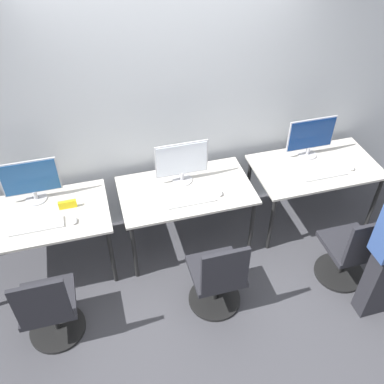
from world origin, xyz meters
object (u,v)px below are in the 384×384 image
object	(u,v)px
keyboard_left	(36,226)
mouse_right	(351,167)
mouse_left	(74,221)
keyboard_right	(323,174)
keyboard_center	(191,200)
office_chair_right	(350,253)
office_chair_left	(50,311)
monitor_left	(31,180)
monitor_center	(182,162)
office_chair_center	(218,280)
monitor_right	(311,137)
mouse_center	(219,193)

from	to	relation	value
keyboard_left	mouse_right	bearing A→B (deg)	0.12
mouse_left	mouse_right	bearing A→B (deg)	0.67
keyboard_left	keyboard_right	world-z (taller)	same
keyboard_center	office_chair_right	xyz separation A→B (m)	(1.33, -0.70, -0.37)
mouse_left	office_chair_left	distance (m)	0.77
monitor_left	mouse_left	distance (m)	0.55
office_chair_left	monitor_center	world-z (taller)	monitor_center
office_chair_center	office_chair_right	xyz separation A→B (m)	(1.27, -0.03, 0.00)
monitor_left	monitor_right	distance (m)	2.74
mouse_center	monitor_right	xyz separation A→B (m)	(1.09, 0.35, 0.21)
monitor_left	keyboard_left	size ratio (longest dim) A/B	1.11
office_chair_center	mouse_right	world-z (taller)	office_chair_center
monitor_center	office_chair_left	bearing A→B (deg)	-146.14
mouse_left	monitor_center	world-z (taller)	monitor_center
monitor_center	keyboard_right	world-z (taller)	monitor_center
monitor_right	office_chair_right	bearing A→B (deg)	-92.06
monitor_center	keyboard_center	world-z (taller)	monitor_center
office_chair_left	monitor_right	distance (m)	2.95
office_chair_left	office_chair_right	bearing A→B (deg)	-2.28
mouse_left	monitor_center	bearing A→B (deg)	16.05
monitor_center	monitor_right	bearing A→B (deg)	2.59
keyboard_left	office_chair_center	xyz separation A→B (m)	(1.43, -0.70, -0.37)
monitor_center	mouse_right	size ratio (longest dim) A/B	5.64
mouse_center	monitor_right	bearing A→B (deg)	17.96
keyboard_center	office_chair_center	xyz separation A→B (m)	(0.06, -0.67, -0.37)
keyboard_left	mouse_center	size ratio (longest dim) A/B	5.09
monitor_right	keyboard_right	bearing A→B (deg)	-90.00
keyboard_left	mouse_left	distance (m)	0.32
keyboard_center	monitor_right	world-z (taller)	monitor_right
monitor_left	keyboard_right	world-z (taller)	monitor_left
monitor_center	keyboard_center	bearing A→B (deg)	-90.00
keyboard_left	monitor_right	size ratio (longest dim) A/B	0.90
mouse_center	mouse_left	bearing A→B (deg)	-179.44
monitor_left	mouse_left	size ratio (longest dim) A/B	5.64
monitor_left	office_chair_right	distance (m)	2.98
mouse_left	monitor_center	size ratio (longest dim) A/B	0.18
office_chair_center	mouse_right	xyz separation A→B (m)	(1.63, 0.71, 0.37)
keyboard_center	office_chair_right	bearing A→B (deg)	-27.85
keyboard_right	office_chair_right	bearing A→B (deg)	-93.04
office_chair_left	keyboard_center	world-z (taller)	office_chair_left
monitor_left	office_chair_left	bearing A→B (deg)	-88.93
mouse_center	monitor_center	bearing A→B (deg)	134.38
monitor_left	office_chair_left	world-z (taller)	monitor_left
monitor_right	office_chair_right	distance (m)	1.22
mouse_right	keyboard_left	bearing A→B (deg)	-179.88
keyboard_center	keyboard_right	bearing A→B (deg)	1.01
office_chair_left	office_chair_center	xyz separation A→B (m)	(1.41, -0.07, 0.00)
office_chair_center	monitor_right	bearing A→B (deg)	38.44
keyboard_right	mouse_right	bearing A→B (deg)	2.63
monitor_left	mouse_center	xyz separation A→B (m)	(1.65, -0.38, -0.21)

